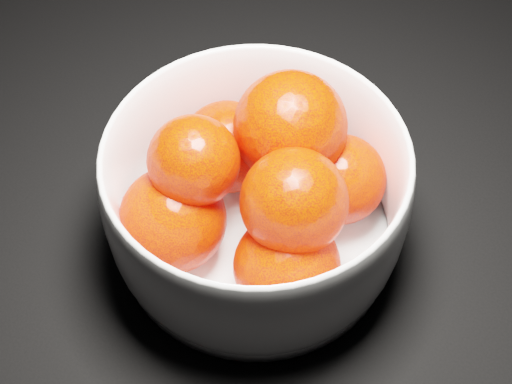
% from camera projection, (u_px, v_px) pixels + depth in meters
% --- Properties ---
extents(ground, '(3.00, 3.00, 0.00)m').
position_uv_depth(ground, '(157.00, 2.00, 0.84)').
color(ground, black).
rests_on(ground, ground).
extents(bowl, '(0.25, 0.25, 0.12)m').
position_uv_depth(bowl, '(256.00, 196.00, 0.59)').
color(bowl, white).
rests_on(bowl, ground).
extents(orange_pile, '(0.19, 0.19, 0.14)m').
position_uv_depth(orange_pile, '(258.00, 184.00, 0.58)').
color(orange_pile, '#F11B01').
rests_on(orange_pile, bowl).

